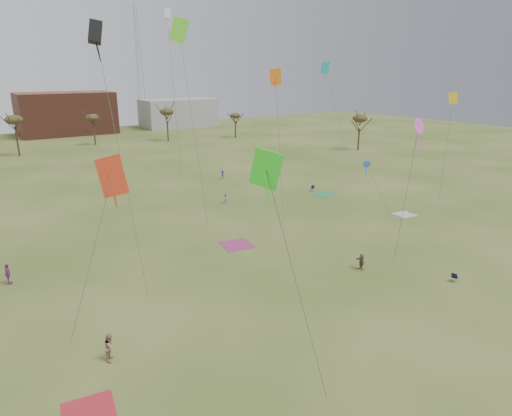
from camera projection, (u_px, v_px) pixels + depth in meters
ground at (341, 313)px, 34.89m from camera, size 260.00×260.00×0.00m
spectator_fore_b at (110, 347)px, 28.98m from camera, size 1.07×1.15×1.89m
spectator_fore_c at (361, 262)px, 42.27m from camera, size 0.88×1.51×1.55m
spectator_mid_d at (8, 274)px, 39.30m from camera, size 0.62×1.18×1.92m
spectator_mid_e at (226, 198)px, 63.47m from camera, size 0.88×0.85×1.43m
flyer_far_c at (222, 175)px, 77.42m from camera, size 0.83×1.11×1.52m
blanket_red at (89, 413)px, 24.70m from camera, size 3.15×3.15×0.03m
blanket_cream at (404, 215)px, 58.55m from camera, size 2.63×2.63×0.03m
blanket_plum at (237, 245)px, 48.38m from camera, size 3.56×3.56×0.03m
blanket_olive at (324, 194)px, 68.01m from camera, size 4.20×4.20×0.03m
camp_chair_center at (455, 279)px, 39.96m from camera, size 0.64×0.61×0.87m
camp_chair_right at (312, 189)px, 69.93m from camera, size 0.72×0.70×0.87m
kites_aloft at (185, 63)px, 45.48m from camera, size 69.07×58.99×25.64m
tree_line at (68, 125)px, 94.06m from camera, size 117.44×49.32×8.91m
building_brick at (66, 113)px, 130.99m from camera, size 26.00×16.00×12.00m
building_grey at (179, 113)px, 148.45m from camera, size 24.00×12.00×9.00m
radio_tower at (139, 67)px, 144.33m from camera, size 1.51×1.72×41.00m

